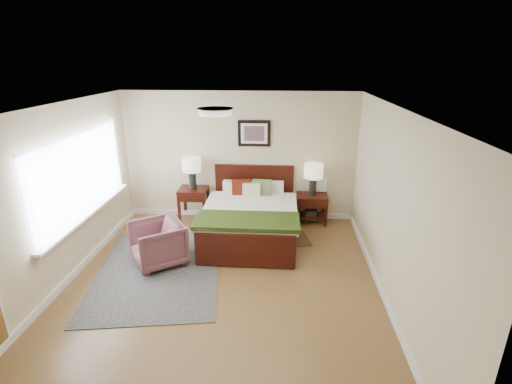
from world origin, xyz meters
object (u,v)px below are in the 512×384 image
nightstand_left (193,195)px  armchair (158,243)px  rug_persian (159,270)px  lamp_right (314,174)px  bed (250,213)px  nightstand_right (312,206)px  lamp_left (192,167)px

nightstand_left → armchair: bearing=-96.2°
nightstand_left → rug_persian: bearing=-94.0°
lamp_right → armchair: 3.11m
bed → rug_persian: 1.84m
nightstand_left → lamp_right: size_ratio=1.08×
nightstand_left → rug_persian: 1.99m
bed → lamp_right: 1.46m
bed → nightstand_right: 1.37m
nightstand_left → rug_persian: nightstand_left is taller
bed → rug_persian: bed is taller
nightstand_left → armchair: (-0.18, -1.69, -0.19)m
bed → lamp_left: size_ratio=3.29×
nightstand_right → armchair: 3.03m
lamp_left → lamp_right: lamp_left is taller
bed → lamp_left: 1.53m
bed → armchair: bed is taller
lamp_left → armchair: lamp_left is taller
nightstand_right → rug_persian: bearing=-142.0°
nightstand_left → lamp_left: (0.00, 0.02, 0.56)m
bed → nightstand_left: bearing=148.2°
nightstand_right → armchair: size_ratio=0.77×
lamp_left → armchair: 1.87m
nightstand_left → nightstand_right: size_ratio=1.13×
bed → nightstand_right: bed is taller
nightstand_right → rug_persian: size_ratio=0.23×
nightstand_right → armchair: armchair is taller
lamp_left → armchair: (-0.18, -1.71, -0.75)m
lamp_left → rug_persian: lamp_left is taller
bed → lamp_right: size_ratio=3.29×
nightstand_left → bed: bearing=-31.8°
nightstand_left → armchair: size_ratio=0.87×
bed → nightstand_left: bed is taller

